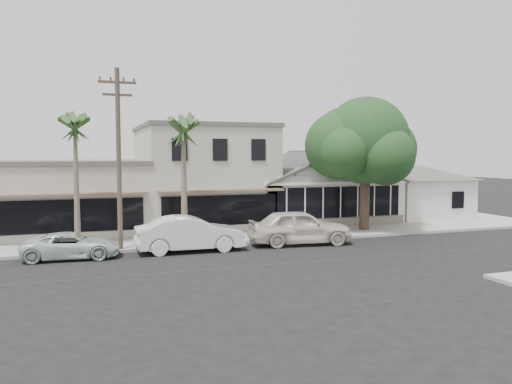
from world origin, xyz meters
name	(u,v)px	position (x,y,z in m)	size (l,w,h in m)	color
ground	(332,260)	(0.00, 0.00, 0.00)	(140.00, 140.00, 0.00)	black
sidewalk_north	(138,244)	(-8.00, 6.75, 0.07)	(90.00, 3.50, 0.15)	#9E9991
corner_shop	(313,185)	(5.00, 12.47, 2.62)	(10.40, 8.60, 5.10)	silver
side_cottage	(417,198)	(13.20, 11.50, 1.50)	(6.00, 6.00, 3.00)	silver
row_building_near	(201,177)	(-3.00, 13.50, 3.25)	(8.00, 10.00, 6.50)	#BBB7A8
row_building_midnear	(61,198)	(-12.00, 13.50, 2.10)	(10.00, 10.00, 4.20)	beige
utility_pole	(119,155)	(-9.00, 5.20, 4.79)	(1.80, 0.24, 9.00)	brown
car_0	(300,227)	(0.24, 4.19, 0.94)	(2.21, 5.50, 1.88)	beige
car_1	(190,234)	(-5.71, 4.19, 0.88)	(1.87, 5.36, 1.77)	white
car_2	(71,246)	(-11.27, 4.27, 0.61)	(2.03, 4.39, 1.22)	silver
shade_tree	(362,143)	(5.74, 7.06, 5.50)	(7.53, 6.81, 8.35)	#4D3A2F
palm_east	(183,129)	(-5.59, 6.27, 6.17)	(3.36, 3.36, 7.27)	#726651
palm_mid	(75,128)	(-11.00, 6.53, 6.14)	(2.32, 2.32, 7.15)	#726651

